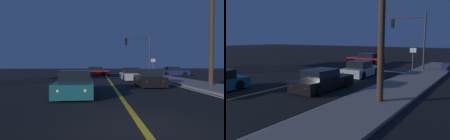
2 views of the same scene
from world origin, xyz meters
TOP-DOWN VIEW (x-y plane):
  - ground_plane at (0.00, 0.00)m, footprint 160.00×160.00m
  - sidewalk_right at (6.82, 10.96)m, footprint 3.20×39.46m
  - lane_line_center at (0.00, 10.96)m, footprint 0.20×37.27m
  - lane_line_edge_right at (4.97, 10.96)m, footprint 0.16×37.27m
  - stop_bar at (2.61, 20.42)m, footprint 5.22×0.50m
  - car_parked_curb_navy at (9.74, 23.83)m, footprint 4.34×1.86m
  - car_distant_tail_silver at (2.30, 16.34)m, footprint 1.98×4.25m
  - car_far_approaching_teal at (-2.40, 5.91)m, footprint 2.13×4.59m
  - car_mid_block_red at (-1.75, 25.56)m, footprint 4.57×2.04m
  - car_side_waiting_black at (2.75, 10.29)m, footprint 2.08×4.54m
  - traffic_signal_near_right at (4.77, 22.72)m, footprint 3.55×0.28m
  - utility_pole_right at (7.12, 9.22)m, footprint 1.49×0.33m
  - street_sign_corner at (5.72, 19.92)m, footprint 0.56×0.06m

SIDE VIEW (x-z plane):
  - ground_plane at x=0.00m, z-range 0.00..0.00m
  - lane_line_center at x=0.00m, z-range 0.00..0.01m
  - lane_line_edge_right at x=4.97m, z-range 0.00..0.01m
  - stop_bar at x=2.61m, z-range 0.00..0.01m
  - sidewalk_right at x=6.82m, z-range 0.00..0.15m
  - car_parked_curb_navy at x=9.74m, z-range -0.09..1.25m
  - car_distant_tail_silver at x=2.30m, z-range -0.09..1.25m
  - car_side_waiting_black at x=2.75m, z-range -0.09..1.25m
  - car_mid_block_red at x=-1.75m, z-range -0.09..1.25m
  - car_far_approaching_teal at x=-2.40m, z-range -0.09..1.25m
  - street_sign_corner at x=5.72m, z-range 0.42..2.85m
  - traffic_signal_near_right at x=4.77m, z-range 0.94..6.67m
  - utility_pole_right at x=7.12m, z-range 0.14..10.20m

